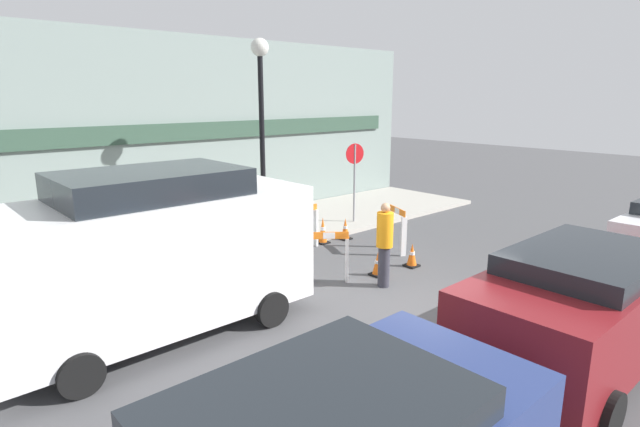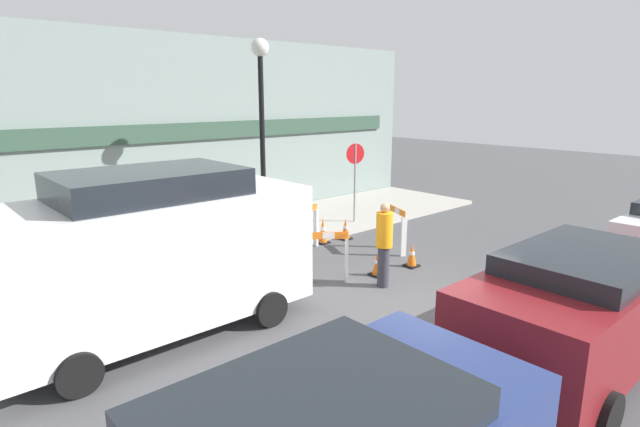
# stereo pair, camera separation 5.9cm
# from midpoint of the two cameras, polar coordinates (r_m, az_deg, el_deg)

# --- Properties ---
(ground_plane) EXTENTS (60.00, 60.00, 0.00)m
(ground_plane) POSITION_cam_midpoint_polar(r_m,az_deg,el_deg) (9.26, 10.96, -11.19)
(ground_plane) COLOR #4C4C4F
(sidewalk_slab) EXTENTS (18.00, 3.82, 0.11)m
(sidewalk_slab) POSITION_cam_midpoint_polar(r_m,az_deg,el_deg) (13.80, -10.65, -2.67)
(sidewalk_slab) COLOR #ADA89E
(sidewalk_slab) RESTS_ON ground_plane
(storefront_facade) EXTENTS (18.00, 0.22, 5.50)m
(storefront_facade) POSITION_cam_midpoint_polar(r_m,az_deg,el_deg) (15.06, -15.08, 8.87)
(storefront_facade) COLOR gray
(storefront_facade) RESTS_ON ground_plane
(streetlamp_post) EXTENTS (0.44, 0.44, 5.05)m
(streetlamp_post) POSITION_cam_midpoint_polar(r_m,az_deg,el_deg) (12.75, -6.84, 11.26)
(streetlamp_post) COLOR black
(streetlamp_post) RESTS_ON sidewalk_slab
(stop_sign) EXTENTS (0.59, 0.17, 2.34)m
(stop_sign) POSITION_cam_midpoint_polar(r_m,az_deg,el_deg) (14.77, 3.86, 5.01)
(stop_sign) COLOR gray
(stop_sign) RESTS_ON sidewalk_slab
(barricade_0) EXTENTS (0.71, 0.61, 1.09)m
(barricade_0) POSITION_cam_midpoint_polar(r_m,az_deg,el_deg) (10.35, 0.86, -4.82)
(barricade_0) COLOR white
(barricade_0) RESTS_ON ground_plane
(barricade_1) EXTENTS (0.46, 0.80, 1.12)m
(barricade_1) POSITION_cam_midpoint_polar(r_m,az_deg,el_deg) (12.51, 8.64, -1.68)
(barricade_1) COLOR white
(barricade_1) RESTS_ON ground_plane
(barricade_2) EXTENTS (0.99, 0.16, 1.12)m
(barricade_2) POSITION_cam_midpoint_polar(r_m,az_deg,el_deg) (12.54, -2.25, -1.41)
(barricade_2) COLOR white
(barricade_2) RESTS_ON ground_plane
(traffic_cone_0) EXTENTS (0.30, 0.30, 0.54)m
(traffic_cone_0) POSITION_cam_midpoint_polar(r_m,az_deg,el_deg) (11.57, 10.32, -4.74)
(traffic_cone_0) COLOR black
(traffic_cone_0) RESTS_ON ground_plane
(traffic_cone_1) EXTENTS (0.30, 0.30, 0.58)m
(traffic_cone_1) POSITION_cam_midpoint_polar(r_m,az_deg,el_deg) (13.52, 2.78, -1.81)
(traffic_cone_1) COLOR black
(traffic_cone_1) RESTS_ON ground_plane
(traffic_cone_2) EXTENTS (0.30, 0.30, 0.53)m
(traffic_cone_2) POSITION_cam_midpoint_polar(r_m,az_deg,el_deg) (10.90, 6.45, -5.78)
(traffic_cone_2) COLOR black
(traffic_cone_2) RESTS_ON ground_plane
(traffic_cone_3) EXTENTS (0.30, 0.30, 0.70)m
(traffic_cone_3) POSITION_cam_midpoint_polar(r_m,az_deg,el_deg) (13.13, 0.19, -1.99)
(traffic_cone_3) COLOR black
(traffic_cone_3) RESTS_ON ground_plane
(traffic_cone_4) EXTENTS (0.30, 0.30, 0.46)m
(traffic_cone_4) POSITION_cam_midpoint_polar(r_m,az_deg,el_deg) (11.95, -7.08, -4.24)
(traffic_cone_4) COLOR black
(traffic_cone_4) RESTS_ON ground_plane
(traffic_cone_5) EXTENTS (0.30, 0.30, 0.65)m
(traffic_cone_5) POSITION_cam_midpoint_polar(r_m,az_deg,el_deg) (10.83, -4.35, -5.53)
(traffic_cone_5) COLOR black
(traffic_cone_5) RESTS_ON ground_plane
(person_worker) EXTENTS (0.41, 0.41, 1.74)m
(person_worker) POSITION_cam_midpoint_polar(r_m,az_deg,el_deg) (10.10, 7.22, -3.26)
(person_worker) COLOR #33333D
(person_worker) RESTS_ON ground_plane
(person_pedestrian) EXTENTS (0.45, 0.45, 1.77)m
(person_pedestrian) POSITION_cam_midpoint_polar(r_m,az_deg,el_deg) (11.86, -14.25, -0.42)
(person_pedestrian) COLOR #33333D
(person_pedestrian) RESTS_ON sidewalk_slab
(parked_car_1) EXTENTS (4.39, 1.95, 1.76)m
(parked_car_1) POSITION_cam_midpoint_polar(r_m,az_deg,el_deg) (7.96, 27.61, -8.97)
(parked_car_1) COLOR maroon
(parked_car_1) RESTS_ON ground_plane
(work_van) EXTENTS (4.92, 2.13, 2.70)m
(work_van) POSITION_cam_midpoint_polar(r_m,az_deg,el_deg) (8.30, -18.52, -3.84)
(work_van) COLOR white
(work_van) RESTS_ON ground_plane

